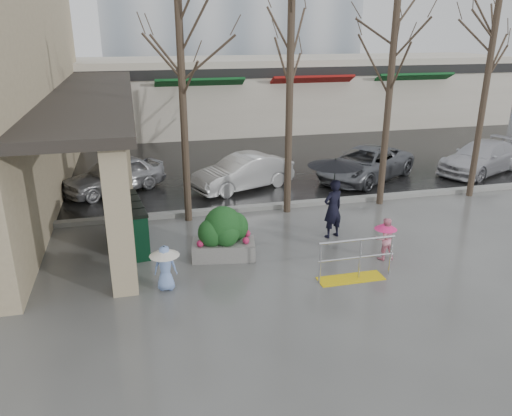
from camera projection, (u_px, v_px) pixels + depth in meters
name	position (u px, v px, depth m)	size (l,w,h in m)	color
ground	(284.00, 263.00, 12.69)	(120.00, 120.00, 0.00)	#51514F
street_asphalt	(186.00, 118.00, 32.76)	(120.00, 36.00, 0.01)	black
curb	(248.00, 208.00, 16.31)	(120.00, 0.30, 0.15)	gray
canopy_slab	(91.00, 88.00, 17.66)	(2.80, 18.00, 0.25)	#2D2823
pillar_front	(119.00, 219.00, 10.75)	(0.55, 0.55, 3.50)	tan
pillar_back	(121.00, 151.00, 16.68)	(0.55, 0.55, 3.50)	tan
storefront_row	(227.00, 94.00, 28.84)	(34.00, 6.74, 4.00)	beige
handrail	(354.00, 264.00, 11.77)	(1.90, 0.50, 1.03)	yellow
tree_west	(180.00, 49.00, 13.78)	(3.20, 3.20, 6.80)	#382B21
tree_midwest	(291.00, 42.00, 14.46)	(3.20, 3.20, 7.00)	#382B21
tree_mideast	(393.00, 54.00, 15.33)	(3.20, 3.20, 6.50)	#382B21
tree_east	(494.00, 36.00, 15.94)	(3.20, 3.20, 7.20)	#382B21
woman	(334.00, 186.00, 13.77)	(1.53, 1.53, 2.32)	black
child_pink	(385.00, 236.00, 12.72)	(0.58, 0.58, 1.12)	pink
child_blue	(165.00, 263.00, 11.20)	(0.68, 0.68, 1.07)	#7B9BDB
planter	(223.00, 233.00, 12.78)	(1.72, 1.07, 1.40)	slate
news_boxes	(133.00, 224.00, 13.49)	(0.80, 2.32, 1.27)	#0B311C
car_a	(114.00, 175.00, 18.00)	(1.49, 3.70, 1.26)	#A5A6AA
car_b	(243.00, 172.00, 18.30)	(1.33, 3.82, 1.26)	silver
car_c	(365.00, 164.00, 19.47)	(2.09, 4.53, 1.26)	slate
car_d	(481.00, 157.00, 20.41)	(1.77, 4.34, 1.26)	silver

